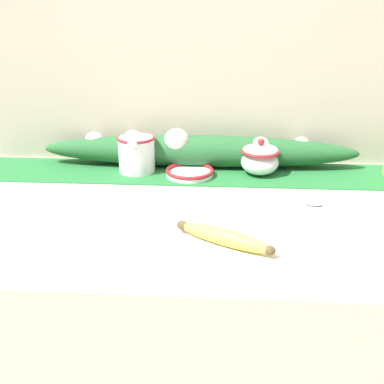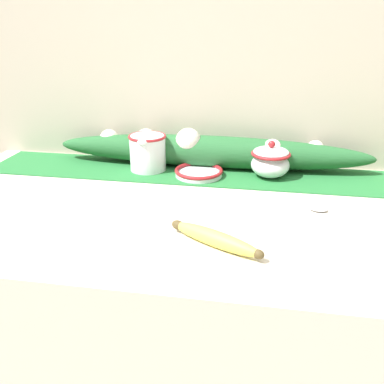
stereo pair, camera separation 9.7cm
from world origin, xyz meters
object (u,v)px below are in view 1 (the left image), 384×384
(sugar_bowl, at_px, (260,159))
(spoon, at_px, (309,203))
(cream_pitcher, at_px, (137,153))
(small_dish, at_px, (190,172))
(banana, at_px, (223,237))

(sugar_bowl, distance_m, spoon, 0.23)
(sugar_bowl, bearing_deg, cream_pitcher, 179.81)
(sugar_bowl, height_order, small_dish, sugar_bowl)
(sugar_bowl, distance_m, small_dish, 0.20)
(small_dish, height_order, banana, banana)
(small_dish, distance_m, spoon, 0.35)
(sugar_bowl, bearing_deg, small_dish, -172.21)
(cream_pitcher, bearing_deg, banana, -58.93)
(cream_pitcher, xyz_separation_m, banana, (0.25, -0.41, -0.04))
(cream_pitcher, height_order, sugar_bowl, cream_pitcher)
(sugar_bowl, height_order, banana, sugar_bowl)
(cream_pitcher, bearing_deg, spoon, -24.10)
(small_dish, bearing_deg, cream_pitcher, 169.69)
(cream_pitcher, relative_size, banana, 0.63)
(sugar_bowl, relative_size, small_dish, 0.80)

